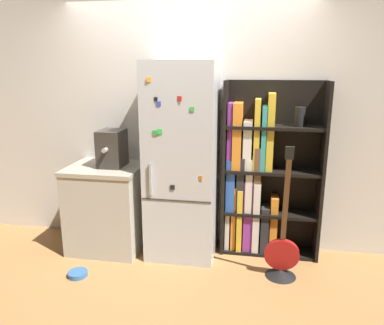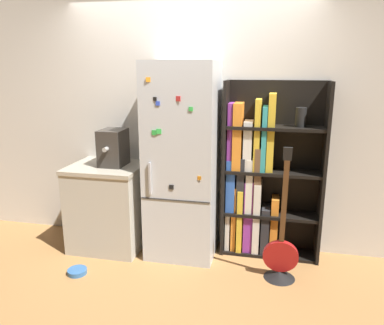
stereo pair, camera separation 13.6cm
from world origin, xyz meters
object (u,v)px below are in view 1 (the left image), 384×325
at_px(guitar, 281,259).
at_px(pet_bowl, 78,273).
at_px(bookshelf, 259,179).
at_px(refrigerator, 182,162).
at_px(espresso_machine, 112,148).

bearing_deg(guitar, pet_bowl, -169.92).
bearing_deg(pet_bowl, guitar, 10.08).
bearing_deg(bookshelf, guitar, -64.63).
relative_size(refrigerator, guitar, 1.54).
height_order(bookshelf, guitar, bookshelf).
distance_m(refrigerator, espresso_machine, 0.73).
relative_size(bookshelf, espresso_machine, 4.73).
xyz_separation_m(refrigerator, guitar, (0.98, -0.32, -0.78)).
xyz_separation_m(refrigerator, espresso_machine, (-0.72, -0.01, 0.11)).
distance_m(bookshelf, espresso_machine, 1.51).
distance_m(espresso_machine, pet_bowl, 1.23).
xyz_separation_m(guitar, pet_bowl, (-1.83, -0.33, -0.15)).
height_order(bookshelf, pet_bowl, bookshelf).
bearing_deg(bookshelf, refrigerator, -167.34).
relative_size(espresso_machine, pet_bowl, 2.04).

